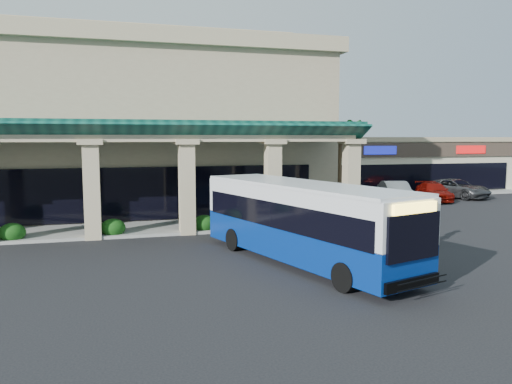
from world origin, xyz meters
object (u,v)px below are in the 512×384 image
object	(u,v)px
car_silver	(359,193)
car_red	(434,192)
car_gray	(456,188)
pedestrian	(426,223)
car_white	(396,192)
transit_bus	(302,223)

from	to	relation	value
car_silver	car_red	xyz separation A→B (m)	(6.24, -0.23, -0.03)
car_silver	car_gray	size ratio (longest dim) A/B	0.77
pedestrian	car_gray	bearing A→B (deg)	-31.32
car_white	car_gray	size ratio (longest dim) A/B	0.89
car_red	transit_bus	bearing A→B (deg)	-119.88
pedestrian	car_white	world-z (taller)	pedestrian
pedestrian	car_white	bearing A→B (deg)	-16.63
car_white	car_gray	world-z (taller)	car_white
pedestrian	transit_bus	bearing A→B (deg)	112.53
pedestrian	car_red	distance (m)	17.37
transit_bus	car_gray	bearing A→B (deg)	23.28
car_red	car_gray	world-z (taller)	car_gray
transit_bus	car_red	bearing A→B (deg)	25.77
car_gray	pedestrian	bearing A→B (deg)	-151.21
car_white	car_red	distance (m)	3.68
car_gray	transit_bus	bearing A→B (deg)	-159.98
transit_bus	pedestrian	bearing A→B (deg)	-4.10
car_silver	car_gray	bearing A→B (deg)	9.74
pedestrian	car_gray	distance (m)	20.03
transit_bus	car_silver	world-z (taller)	transit_bus
transit_bus	car_gray	world-z (taller)	transit_bus
transit_bus	car_red	size ratio (longest dim) A/B	2.35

